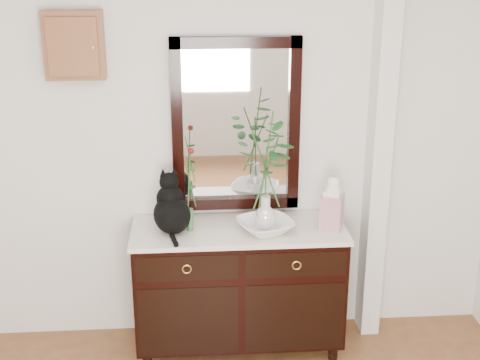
{
  "coord_description": "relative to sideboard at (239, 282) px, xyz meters",
  "views": [
    {
      "loc": [
        -0.17,
        -2.06,
        2.51
      ],
      "look_at": [
        0.1,
        1.63,
        1.2
      ],
      "focal_mm": 50.0,
      "sensor_mm": 36.0,
      "label": 1
    }
  ],
  "objects": [
    {
      "name": "wall_back",
      "position": [
        -0.1,
        0.25,
        0.88
      ],
      "size": [
        3.6,
        0.04,
        2.7
      ],
      "primitive_type": "cube",
      "color": "silver",
      "rests_on": "ground"
    },
    {
      "name": "key_cabinet",
      "position": [
        -0.95,
        0.21,
        1.48
      ],
      "size": [
        0.35,
        0.1,
        0.4
      ],
      "primitive_type": "cube",
      "color": "brown",
      "rests_on": "wall_back"
    },
    {
      "name": "pilaster",
      "position": [
        0.9,
        0.17,
        0.88
      ],
      "size": [
        0.12,
        0.2,
        2.7
      ],
      "primitive_type": "cube",
      "color": "silver",
      "rests_on": "ground"
    },
    {
      "name": "bud_vase_rose",
      "position": [
        -0.3,
        -0.01,
        0.65
      ],
      "size": [
        0.08,
        0.08,
        0.54
      ],
      "primitive_type": null,
      "rotation": [
        0.0,
        0.0,
        0.17
      ],
      "color": "#376D39",
      "rests_on": "sideboard"
    },
    {
      "name": "sideboard",
      "position": [
        0.0,
        0.0,
        0.0
      ],
      "size": [
        1.33,
        0.52,
        0.82
      ],
      "color": "black",
      "rests_on": "ground"
    },
    {
      "name": "vase_branches",
      "position": [
        0.16,
        -0.08,
        0.77
      ],
      "size": [
        0.46,
        0.46,
        0.75
      ],
      "primitive_type": null,
      "rotation": [
        0.0,
        0.0,
        0.34
      ],
      "color": "silver",
      "rests_on": "lotus_bowl"
    },
    {
      "name": "cat",
      "position": [
        -0.41,
        -0.02,
        0.56
      ],
      "size": [
        0.31,
        0.36,
        0.36
      ],
      "primitive_type": null,
      "rotation": [
        0.0,
        0.0,
        0.2
      ],
      "color": "black",
      "rests_on": "sideboard"
    },
    {
      "name": "wall_mirror",
      "position": [
        -0.0,
        0.24,
        0.97
      ],
      "size": [
        0.8,
        0.06,
        1.1
      ],
      "color": "black",
      "rests_on": "wall_back"
    },
    {
      "name": "lotus_bowl",
      "position": [
        0.16,
        -0.08,
        0.42
      ],
      "size": [
        0.42,
        0.42,
        0.08
      ],
      "primitive_type": "imported",
      "rotation": [
        0.0,
        0.0,
        0.35
      ],
      "color": "white",
      "rests_on": "sideboard"
    },
    {
      "name": "ginger_jar",
      "position": [
        0.57,
        -0.04,
        0.55
      ],
      "size": [
        0.17,
        0.17,
        0.35
      ],
      "primitive_type": null,
      "rotation": [
        0.0,
        0.0,
        -0.42
      ],
      "color": "white",
      "rests_on": "sideboard"
    }
  ]
}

